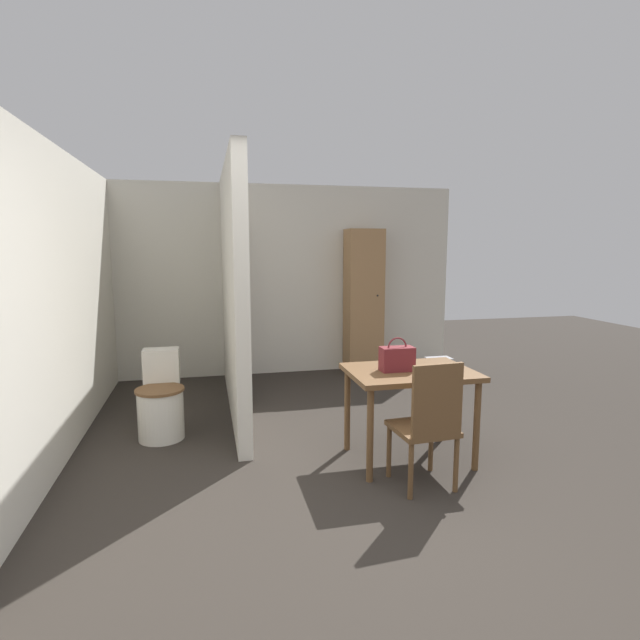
{
  "coord_description": "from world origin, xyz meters",
  "views": [
    {
      "loc": [
        -0.88,
        -2.51,
        1.7
      ],
      "look_at": [
        0.11,
        1.78,
        1.05
      ],
      "focal_mm": 28.0,
      "sensor_mm": 36.0,
      "label": 1
    }
  ],
  "objects_px": {
    "dining_table": "(410,381)",
    "toilet": "(161,403)",
    "handbag": "(397,358)",
    "wooden_chair": "(428,422)",
    "wooden_cabinet": "(364,302)",
    "space_heater": "(438,375)"
  },
  "relations": [
    {
      "from": "dining_table",
      "to": "wooden_cabinet",
      "type": "height_order",
      "value": "wooden_cabinet"
    },
    {
      "from": "wooden_chair",
      "to": "space_heater",
      "type": "height_order",
      "value": "wooden_chair"
    },
    {
      "from": "handbag",
      "to": "wooden_chair",
      "type": "bearing_deg",
      "value": -85.12
    },
    {
      "from": "dining_table",
      "to": "toilet",
      "type": "relative_size",
      "value": 1.27
    },
    {
      "from": "wooden_chair",
      "to": "toilet",
      "type": "height_order",
      "value": "wooden_chair"
    },
    {
      "from": "dining_table",
      "to": "handbag",
      "type": "bearing_deg",
      "value": -179.54
    },
    {
      "from": "wooden_chair",
      "to": "toilet",
      "type": "distance_m",
      "value": 2.4
    },
    {
      "from": "wooden_cabinet",
      "to": "toilet",
      "type": "bearing_deg",
      "value": -143.34
    },
    {
      "from": "wooden_chair",
      "to": "handbag",
      "type": "bearing_deg",
      "value": 90.99
    },
    {
      "from": "toilet",
      "to": "space_heater",
      "type": "xyz_separation_m",
      "value": [
        3.06,
        0.71,
        -0.1
      ]
    },
    {
      "from": "space_heater",
      "to": "wooden_chair",
      "type": "bearing_deg",
      "value": -118.05
    },
    {
      "from": "dining_table",
      "to": "wooden_chair",
      "type": "xyz_separation_m",
      "value": [
        -0.07,
        -0.49,
        -0.15
      ]
    },
    {
      "from": "dining_table",
      "to": "wooden_cabinet",
      "type": "bearing_deg",
      "value": 79.49
    },
    {
      "from": "dining_table",
      "to": "handbag",
      "type": "height_order",
      "value": "handbag"
    },
    {
      "from": "dining_table",
      "to": "wooden_cabinet",
      "type": "relative_size",
      "value": 0.5
    },
    {
      "from": "handbag",
      "to": "wooden_cabinet",
      "type": "distance_m",
      "value": 2.89
    },
    {
      "from": "dining_table",
      "to": "toilet",
      "type": "bearing_deg",
      "value": 154.11
    },
    {
      "from": "wooden_cabinet",
      "to": "dining_table",
      "type": "bearing_deg",
      "value": -100.51
    },
    {
      "from": "toilet",
      "to": "wooden_cabinet",
      "type": "height_order",
      "value": "wooden_cabinet"
    },
    {
      "from": "toilet",
      "to": "wooden_cabinet",
      "type": "relative_size",
      "value": 0.4
    },
    {
      "from": "handbag",
      "to": "wooden_cabinet",
      "type": "bearing_deg",
      "value": 77.28
    },
    {
      "from": "dining_table",
      "to": "space_heater",
      "type": "distance_m",
      "value": 2.04
    }
  ]
}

